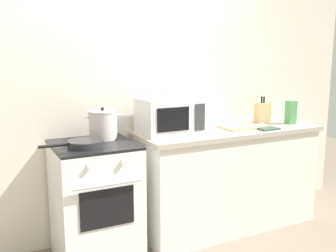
{
  "coord_description": "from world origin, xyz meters",
  "views": [
    {
      "loc": [
        -1.12,
        -2.16,
        1.57
      ],
      "look_at": [
        0.28,
        0.6,
        1.0
      ],
      "focal_mm": 41.31,
      "sensor_mm": 36.0,
      "label": 1
    }
  ],
  "objects_px": {
    "knife_block": "(262,113)",
    "frying_pan": "(85,144)",
    "pasta_box": "(291,112)",
    "stock_pot": "(103,125)",
    "cutting_board": "(241,127)",
    "stove": "(95,202)",
    "microwave": "(170,116)",
    "oven_mitt": "(268,129)"
  },
  "relations": [
    {
      "from": "frying_pan",
      "to": "cutting_board",
      "type": "height_order",
      "value": "frying_pan"
    },
    {
      "from": "cutting_board",
      "to": "knife_block",
      "type": "bearing_deg",
      "value": 21.25
    },
    {
      "from": "frying_pan",
      "to": "oven_mitt",
      "type": "relative_size",
      "value": 2.54
    },
    {
      "from": "stock_pot",
      "to": "oven_mitt",
      "type": "bearing_deg",
      "value": -11.25
    },
    {
      "from": "frying_pan",
      "to": "pasta_box",
      "type": "relative_size",
      "value": 2.08
    },
    {
      "from": "stove",
      "to": "pasta_box",
      "type": "relative_size",
      "value": 4.18
    },
    {
      "from": "stove",
      "to": "knife_block",
      "type": "bearing_deg",
      "value": 4.67
    },
    {
      "from": "cutting_board",
      "to": "oven_mitt",
      "type": "distance_m",
      "value": 0.23
    },
    {
      "from": "stock_pot",
      "to": "knife_block",
      "type": "bearing_deg",
      "value": 0.63
    },
    {
      "from": "knife_block",
      "to": "cutting_board",
      "type": "bearing_deg",
      "value": -158.75
    },
    {
      "from": "knife_block",
      "to": "frying_pan",
      "type": "bearing_deg",
      "value": -172.67
    },
    {
      "from": "frying_pan",
      "to": "oven_mitt",
      "type": "bearing_deg",
      "value": -2.35
    },
    {
      "from": "microwave",
      "to": "oven_mitt",
      "type": "xyz_separation_m",
      "value": [
        0.85,
        -0.24,
        -0.14
      ]
    },
    {
      "from": "oven_mitt",
      "to": "cutting_board",
      "type": "bearing_deg",
      "value": 136.66
    },
    {
      "from": "oven_mitt",
      "to": "stock_pot",
      "type": "bearing_deg",
      "value": 168.75
    },
    {
      "from": "stove",
      "to": "microwave",
      "type": "bearing_deg",
      "value": 6.63
    },
    {
      "from": "knife_block",
      "to": "pasta_box",
      "type": "relative_size",
      "value": 1.17
    },
    {
      "from": "pasta_box",
      "to": "stove",
      "type": "bearing_deg",
      "value": 179.14
    },
    {
      "from": "stove",
      "to": "frying_pan",
      "type": "distance_m",
      "value": 0.5
    },
    {
      "from": "knife_block",
      "to": "pasta_box",
      "type": "distance_m",
      "value": 0.27
    },
    {
      "from": "frying_pan",
      "to": "knife_block",
      "type": "distance_m",
      "value": 1.83
    },
    {
      "from": "stock_pot",
      "to": "microwave",
      "type": "xyz_separation_m",
      "value": [
        0.56,
        -0.04,
        0.04
      ]
    },
    {
      "from": "pasta_box",
      "to": "oven_mitt",
      "type": "bearing_deg",
      "value": -161.75
    },
    {
      "from": "stock_pot",
      "to": "microwave",
      "type": "bearing_deg",
      "value": -4.47
    },
    {
      "from": "stock_pot",
      "to": "pasta_box",
      "type": "bearing_deg",
      "value": -4.8
    },
    {
      "from": "pasta_box",
      "to": "cutting_board",
      "type": "bearing_deg",
      "value": 176.95
    },
    {
      "from": "cutting_board",
      "to": "oven_mitt",
      "type": "relative_size",
      "value": 2.0
    },
    {
      "from": "stove",
      "to": "frying_pan",
      "type": "relative_size",
      "value": 2.01
    },
    {
      "from": "stove",
      "to": "knife_block",
      "type": "relative_size",
      "value": 3.58
    },
    {
      "from": "stove",
      "to": "frying_pan",
      "type": "bearing_deg",
      "value": -133.43
    },
    {
      "from": "cutting_board",
      "to": "pasta_box",
      "type": "bearing_deg",
      "value": -3.05
    },
    {
      "from": "oven_mitt",
      "to": "knife_block",
      "type": "bearing_deg",
      "value": 57.6
    },
    {
      "from": "microwave",
      "to": "stock_pot",
      "type": "bearing_deg",
      "value": 175.53
    },
    {
      "from": "pasta_box",
      "to": "oven_mitt",
      "type": "distance_m",
      "value": 0.43
    },
    {
      "from": "stove",
      "to": "knife_block",
      "type": "height_order",
      "value": "knife_block"
    },
    {
      "from": "frying_pan",
      "to": "pasta_box",
      "type": "xyz_separation_m",
      "value": [
        2.02,
        0.06,
        0.08
      ]
    },
    {
      "from": "microwave",
      "to": "cutting_board",
      "type": "distance_m",
      "value": 0.7
    },
    {
      "from": "stock_pot",
      "to": "cutting_board",
      "type": "xyz_separation_m",
      "value": [
        1.25,
        -0.12,
        -0.1
      ]
    },
    {
      "from": "stove",
      "to": "knife_block",
      "type": "xyz_separation_m",
      "value": [
        1.73,
        0.14,
        0.56
      ]
    },
    {
      "from": "oven_mitt",
      "to": "pasta_box",
      "type": "bearing_deg",
      "value": 18.25
    },
    {
      "from": "stove",
      "to": "cutting_board",
      "type": "bearing_deg",
      "value": 0.05
    },
    {
      "from": "stock_pot",
      "to": "knife_block",
      "type": "xyz_separation_m",
      "value": [
        1.61,
        0.02,
        -0.02
      ]
    }
  ]
}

